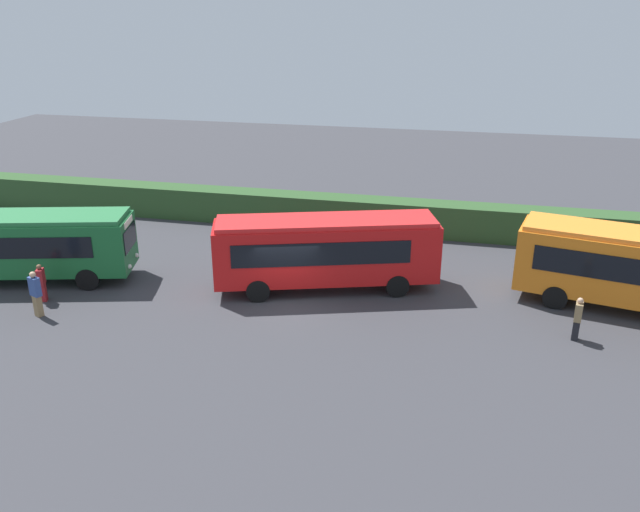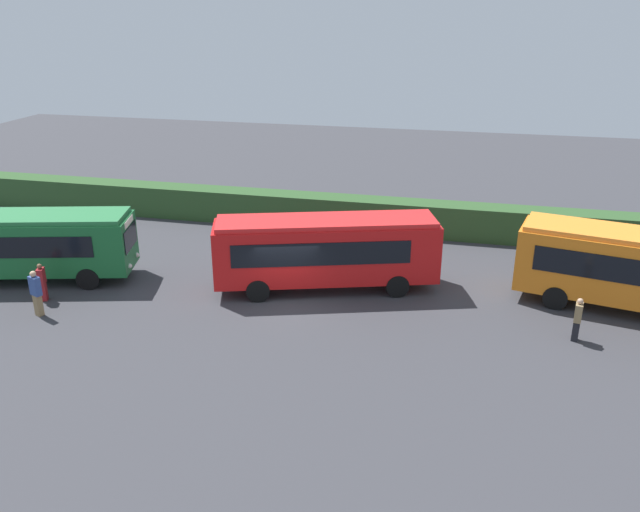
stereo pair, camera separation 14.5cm
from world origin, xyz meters
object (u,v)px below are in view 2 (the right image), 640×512
Objects in this scene: bus_orange at (639,268)px; person_left at (39,237)px; person_right at (36,292)px; bus_red at (326,249)px; person_far at (578,318)px; bus_green at (29,243)px; person_center at (42,281)px.

bus_orange reaches higher than person_left.
bus_red is at bearing 138.04° from person_right.
bus_green is at bearing 9.47° from person_far.
person_left reaches higher than person_far.
person_right is 1.12× the size of person_far.
bus_green is at bearing -161.60° from bus_orange.
bus_orange is 27.63m from person_left.
bus_red reaches higher than person_center.
bus_red is 5.66× the size of person_left.
bus_orange reaches higher than person_far.
bus_red is at bearing -3.07° from person_far.
person_right reaches higher than person_center.
bus_orange is 24.59m from person_center.
bus_green reaches higher than person_left.
person_left is at bearing 106.08° from bus_green.
person_right is at bearing -153.57° from bus_orange.
person_left is at bearing -167.89° from bus_orange.
person_far is (25.03, -3.23, -0.01)m from person_left.
person_right is at bearing -66.81° from bus_green.
person_left is (-1.71, 2.86, -0.90)m from bus_green.
person_right is (4.16, -5.99, 0.11)m from person_left.
person_right is at bearing -133.45° from person_left.
person_left is 7.29m from person_right.
person_far is (21.55, 1.47, 0.03)m from person_center.
person_center is at bearing -131.63° from person_left.
bus_red is 12.72m from bus_orange.
person_far is at bearing -31.31° from bus_red.
person_far is at bearing -85.52° from person_left.
bus_green is 5.44× the size of person_far.
bus_orange is at bearing -14.55° from bus_red.
person_center is (1.78, -1.84, -0.93)m from bus_green.
person_far reaches higher than person_center.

